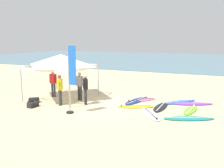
{
  "coord_description": "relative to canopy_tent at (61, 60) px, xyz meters",
  "views": [
    {
      "loc": [
        6.08,
        -12.13,
        3.67
      ],
      "look_at": [
        0.2,
        1.18,
        1.0
      ],
      "focal_mm": 39.62,
      "sensor_mm": 36.0,
      "label": 1
    }
  ],
  "objects": [
    {
      "name": "surfboard_purple",
      "position": [
        7.66,
        1.73,
        -2.35
      ],
      "size": [
        2.34,
        1.51,
        0.19
      ],
      "color": "purple",
      "rests_on": "ground"
    },
    {
      "name": "person_grey",
      "position": [
        1.29,
        -0.02,
        -1.4
      ],
      "size": [
        0.54,
        0.27,
        1.71
      ],
      "color": "#2D2D33",
      "rests_on": "ground"
    },
    {
      "name": "surfboard_yellow",
      "position": [
        4.89,
        -0.16,
        -2.35
      ],
      "size": [
        2.01,
        1.36,
        0.19
      ],
      "color": "yellow",
      "rests_on": "ground"
    },
    {
      "name": "ground_plane",
      "position": [
        2.87,
        -0.43,
        -2.39
      ],
      "size": [
        80.0,
        80.0,
        0.0
      ],
      "primitive_type": "plane",
      "color": "beige"
    },
    {
      "name": "gear_bag_on_sand",
      "position": [
        -0.52,
        -2.2,
        -2.25
      ],
      "size": [
        0.58,
        0.68,
        0.28
      ],
      "primitive_type": "cube",
      "rotation": [
        0.0,
        0.0,
        2.11
      ],
      "color": "black",
      "rests_on": "ground"
    },
    {
      "name": "person_black",
      "position": [
        2.1,
        -0.75,
        -1.4
      ],
      "size": [
        0.4,
        0.44,
        1.71
      ],
      "color": "#2D2D33",
      "rests_on": "ground"
    },
    {
      "name": "person_red",
      "position": [
        -0.71,
        0.05,
        -1.4
      ],
      "size": [
        0.55,
        0.22,
        1.71
      ],
      "color": "#383842",
      "rests_on": "ground"
    },
    {
      "name": "banner_flag",
      "position": [
        2.31,
        -2.51,
        -0.82
      ],
      "size": [
        0.6,
        0.36,
        3.4
      ],
      "color": "#99999E",
      "rests_on": "ground"
    },
    {
      "name": "canopy_tent",
      "position": [
        0.0,
        0.0,
        0.0
      ],
      "size": [
        3.48,
        3.48,
        2.75
      ],
      "color": "#B7B7BC",
      "rests_on": "ground"
    },
    {
      "name": "surfboard_teal",
      "position": [
        7.79,
        -1.09,
        -2.35
      ],
      "size": [
        2.41,
        1.53,
        0.19
      ],
      "color": "#19847F",
      "rests_on": "ground"
    },
    {
      "name": "gear_bag_near_tent",
      "position": [
        -0.87,
        -1.6,
        -2.25
      ],
      "size": [
        0.66,
        0.64,
        0.28
      ],
      "primitive_type": "cube",
      "rotation": [
        0.0,
        0.0,
        0.75
      ],
      "color": "#232328",
      "rests_on": "ground"
    },
    {
      "name": "surfboard_pink",
      "position": [
        4.71,
        1.34,
        -2.35
      ],
      "size": [
        1.75,
        1.91,
        0.19
      ],
      "color": "pink",
      "rests_on": "ground"
    },
    {
      "name": "surfboard_black",
      "position": [
        6.14,
        0.31,
        -2.35
      ],
      "size": [
        0.61,
        2.15,
        0.19
      ],
      "color": "black",
      "rests_on": "ground"
    },
    {
      "name": "surfboard_blue",
      "position": [
        6.91,
        1.85,
        -2.35
      ],
      "size": [
        1.96,
        2.1,
        0.19
      ],
      "color": "blue",
      "rests_on": "ground"
    },
    {
      "name": "gear_bag_by_pole",
      "position": [
        -0.26,
        -2.39,
        -2.25
      ],
      "size": [
        0.35,
        0.61,
        0.28
      ],
      "primitive_type": "cube",
      "rotation": [
        0.0,
        0.0,
        1.52
      ],
      "color": "#232328",
      "rests_on": "ground"
    },
    {
      "name": "person_yellow",
      "position": [
        0.88,
        -1.45,
        -1.4
      ],
      "size": [
        0.32,
        0.53,
        1.71
      ],
      "color": "#383842",
      "rests_on": "ground"
    },
    {
      "name": "surfboard_navy",
      "position": [
        4.51,
        1.17,
        -2.35
      ],
      "size": [
        1.12,
        2.51,
        0.19
      ],
      "color": "navy",
      "rests_on": "ground"
    },
    {
      "name": "sea",
      "position": [
        2.87,
        32.05,
        -2.34
      ],
      "size": [
        80.0,
        36.0,
        0.1
      ],
      "primitive_type": "cube",
      "color": "#568499",
      "rests_on": "ground"
    },
    {
      "name": "surfboard_white",
      "position": [
        5.98,
        -1.12,
        -2.35
      ],
      "size": [
        1.71,
        2.2,
        0.19
      ],
      "color": "white",
      "rests_on": "ground"
    },
    {
      "name": "surfboard_lime",
      "position": [
        7.69,
        0.38,
        -2.35
      ],
      "size": [
        0.76,
        2.0,
        0.19
      ],
      "color": "#7AD12D",
      "rests_on": "ground"
    }
  ]
}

